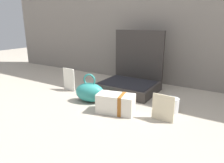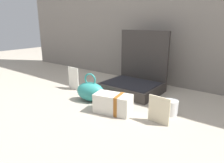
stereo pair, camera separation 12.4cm
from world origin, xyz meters
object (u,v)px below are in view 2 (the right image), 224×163
object	(u,v)px
cream_toiletry_bag	(114,104)
open_suitcase	(135,78)
info_card_left	(73,78)
teal_pouch_handbag	(90,91)
poster_card_right	(159,110)
coffee_mug	(170,107)

from	to	relation	value
cream_toiletry_bag	open_suitcase	bearing A→B (deg)	104.96
cream_toiletry_bag	info_card_left	size ratio (longest dim) A/B	1.33
teal_pouch_handbag	poster_card_right	size ratio (longest dim) A/B	1.50
teal_pouch_handbag	cream_toiletry_bag	world-z (taller)	teal_pouch_handbag
poster_card_right	open_suitcase	bearing A→B (deg)	138.41
info_card_left	coffee_mug	bearing A→B (deg)	3.78
cream_toiletry_bag	coffee_mug	size ratio (longest dim) A/B	1.95
poster_card_right	cream_toiletry_bag	bearing A→B (deg)	-167.05
open_suitcase	teal_pouch_handbag	xyz separation A→B (m)	(-0.12, -0.35, -0.03)
teal_pouch_handbag	poster_card_right	xyz separation A→B (m)	(0.48, -0.01, 0.01)
coffee_mug	cream_toiletry_bag	bearing A→B (deg)	-145.84
coffee_mug	poster_card_right	bearing A→B (deg)	-92.52
open_suitcase	cream_toiletry_bag	size ratio (longest dim) A/B	1.95
info_card_left	poster_card_right	distance (m)	0.75
teal_pouch_handbag	cream_toiletry_bag	distance (m)	0.23
teal_pouch_handbag	coffee_mug	xyz separation A→B (m)	(0.48, 0.12, -0.02)
teal_pouch_handbag	info_card_left	distance (m)	0.29
cream_toiletry_bag	info_card_left	distance (m)	0.52
open_suitcase	cream_toiletry_bag	distance (m)	0.42
cream_toiletry_bag	info_card_left	world-z (taller)	info_card_left
teal_pouch_handbag	coffee_mug	distance (m)	0.50
coffee_mug	info_card_left	xyz separation A→B (m)	(-0.75, -0.02, 0.04)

